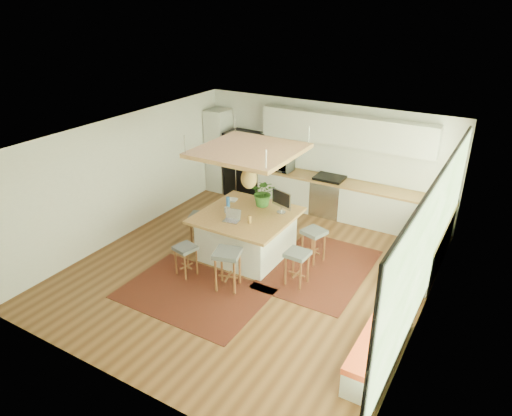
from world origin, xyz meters
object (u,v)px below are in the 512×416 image
Objects in this scene: stool_near_right at (228,271)px; monitor at (281,201)px; laptop at (231,216)px; stool_left_side at (200,227)px; stool_near_left at (186,259)px; microwave at (281,163)px; stool_right_back at (313,245)px; island_plant at (264,195)px; stool_right_front at (297,268)px; island at (247,234)px; fridge at (244,163)px.

monitor is (0.22, 1.68, 0.83)m from stool_near_right.
stool_left_side is at bearing 152.66° from laptop.
stool_near_left is 4.04m from microwave.
stool_near_left is 0.90× the size of stool_right_back.
microwave reaches higher than stool_left_side.
island_plant reaches higher than stool_right_back.
stool_near_right is 1.35× the size of microwave.
monitor is (-0.74, -0.02, 0.83)m from stool_right_back.
stool_right_front is (1.04, 0.77, 0.00)m from stool_near_right.
stool_left_side is (-2.57, 0.42, 0.00)m from stool_right_front.
island_plant is at bearing 80.46° from island.
stool_right_back is (3.06, -2.24, -0.57)m from fridge.
stool_left_side is at bearing -176.54° from island.
stool_near_right is 2.32× the size of laptop.
stool_left_side is at bearing 142.21° from stool_near_right.
stool_right_front is 0.94m from stool_right_back.
island_plant is (-1.30, 1.02, 0.81)m from stool_right_front.
monitor reaches higher than stool_left_side.
island_plant is (0.09, 0.54, 0.70)m from island.
microwave is at bearing 130.74° from stool_right_back.
stool_left_side is at bearing -75.21° from fridge.
microwave reaches higher than stool_right_back.
laptop is at bearing -147.88° from stool_right_back.
monitor reaches higher than island_plant.
laptop reaches higher than stool_right_front.
stool_near_right is 1.98m from island_plant.
stool_right_front reaches higher than stool_left_side.
laptop is 3.15m from microwave.
stool_right_front is 1.14× the size of island_plant.
stool_right_front is (3.14, -3.18, -0.57)m from fridge.
monitor is at bearing -12.80° from island_plant.
stool_near_left is 0.81× the size of stool_near_right.
island_plant is at bearing -71.15° from microwave.
microwave is (-0.01, 3.96, 0.77)m from stool_near_left.
stool_right_back is 2.09× the size of laptop.
stool_near_left is (1.15, -3.98, -0.57)m from fridge.
laptop is at bearing -100.79° from island_plant.
stool_near_right is at bearing 2.35° from stool_near_left.
stool_near_right is 1.13× the size of stool_right_front.
fridge is 2.53× the size of stool_right_front.
microwave is 2.25m from island_plant.
microwave is at bearing 136.23° from monitor.
monitor is (0.57, 0.43, 0.72)m from island.
fridge reaches higher than stool_near_left.
stool_right_front is at bearing -56.82° from microwave.
monitor is (2.32, -2.26, 0.26)m from fridge.
stool_right_back is at bearing 11.90° from stool_left_side.
stool_right_front is 3.82m from microwave.
microwave is at bearing 90.16° from stool_near_left.
microwave is (-1.17, 2.25, -0.07)m from monitor.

